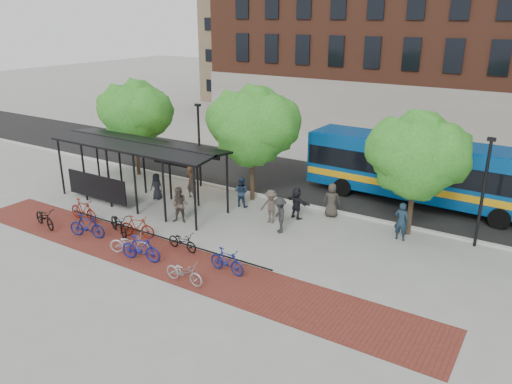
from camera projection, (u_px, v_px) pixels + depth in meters
The scene contains 31 objects.
ground at pixel (267, 230), 24.68m from camera, with size 160.00×160.00×0.00m, color #9E9E99.
asphalt_street at pixel (333, 186), 31.05m from camera, with size 160.00×8.00×0.01m, color black.
curb at pixel (304, 205), 27.85m from camera, with size 160.00×0.25×0.12m, color #B7B7B2.
brick_strip at pixel (169, 260), 21.70m from camera, with size 24.00×3.00×0.01m, color maroon.
bike_rack_rail at pixel (161, 246), 23.07m from camera, with size 12.00×0.05×0.95m, color black.
bus_shelter at pixel (136, 151), 27.36m from camera, with size 10.60×3.07×3.60m.
tree_a at pixel (135, 111), 31.89m from camera, with size 4.90×4.00×6.18m.
tree_b at pixel (254, 123), 27.30m from camera, with size 5.15×4.20×6.47m.
tree_c at pixel (419, 154), 22.93m from camera, with size 4.66×3.80×5.92m.
lamp_post_left at pixel (199, 143), 30.13m from camera, with size 0.35×0.20×5.12m.
lamp_post_right at pixel (483, 190), 22.11m from camera, with size 0.35×0.20×5.12m.
bus at pixel (425, 168), 27.57m from camera, with size 13.32×3.47×3.57m.
bike_0 at pixel (45, 218), 24.92m from camera, with size 0.68×1.95×1.03m, color black.
bike_1 at pixel (83, 210), 25.71m from camera, with size 0.54×1.91×1.15m, color maroon.
bike_3 at pixel (87, 226), 23.77m from camera, with size 0.54×1.91×1.15m, color navy.
bike_4 at pixel (119, 224), 24.09m from camera, with size 0.73×2.08×1.09m, color black.
bike_5 at pixel (137, 227), 23.78m from camera, with size 0.51×1.80×1.08m, color maroon.
bike_6 at pixel (130, 243), 22.18m from camera, with size 0.64×1.85×0.97m, color #B0AFB2.
bike_7 at pixel (141, 248), 21.49m from camera, with size 0.55×1.94×1.16m, color navy.
bike_8 at pixel (182, 241), 22.52m from camera, with size 0.58×1.67×0.88m, color black.
bike_10 at pixel (184, 272), 19.74m from camera, with size 0.63×1.79×0.94m, color #9D9D9F.
bike_11 at pixel (227, 261), 20.51m from camera, with size 0.50×1.76×1.06m, color navy.
pedestrian_0 at pixel (157, 186), 28.66m from camera, with size 0.75×0.49×1.53m, color black.
pedestrian_1 at pixel (191, 182), 28.81m from camera, with size 0.70×0.46×1.91m, color #443B36.
pedestrian_2 at pixel (241, 192), 27.52m from camera, with size 0.82×0.64×1.69m, color #20314B.
pedestrian_3 at pixel (271, 206), 25.32m from camera, with size 1.14×0.66×1.77m, color #4D4139.
pedestrian_5 at pixel (297, 203), 25.89m from camera, with size 1.56×0.50×1.69m, color black.
pedestrian_6 at pixel (332, 200), 26.10m from camera, with size 0.89×0.58×1.82m, color #38332D.
pedestrian_7 at pixel (401, 221), 23.38m from camera, with size 0.69×0.45×1.88m, color #1A2C3D.
pedestrian_8 at pixel (180, 205), 25.32m from camera, with size 0.92×0.71×1.89m, color #50443C.
pedestrian_9 at pixel (280, 215), 24.19m from camera, with size 1.17×0.67×1.80m, color #262626.
Camera 1 is at (11.55, -19.43, 10.12)m, focal length 35.00 mm.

